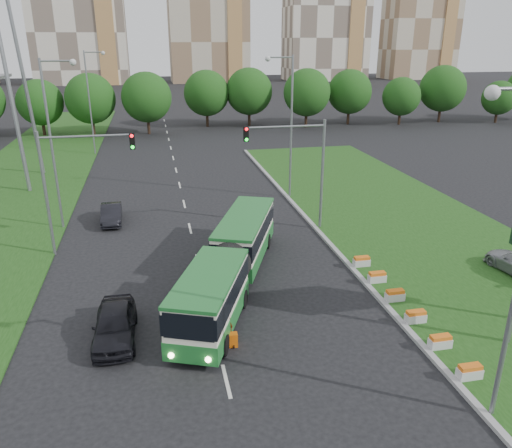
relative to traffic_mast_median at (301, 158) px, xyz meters
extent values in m
plane|color=black|center=(-4.78, -10.00, -5.35)|extent=(360.00, 360.00, 0.00)
cube|color=#1A4112|center=(8.22, -2.00, -5.27)|extent=(14.00, 60.00, 0.15)
cube|color=#959595|center=(1.27, -2.00, -5.26)|extent=(0.30, 60.00, 0.18)
cube|color=#1A4112|center=(-22.78, 15.00, -5.30)|extent=(12.00, 110.00, 0.10)
cylinder|color=gray|center=(1.62, 0.00, -1.35)|extent=(0.20, 0.20, 8.00)
cylinder|color=gray|center=(-1.13, 0.00, 2.25)|extent=(5.50, 0.14, 0.14)
cube|color=black|center=(-3.88, 0.00, 1.85)|extent=(0.32, 0.32, 1.00)
cylinder|color=gray|center=(-16.78, -1.00, -1.35)|extent=(0.20, 0.20, 8.00)
cylinder|color=gray|center=(-14.03, -1.00, 2.25)|extent=(5.50, 0.14, 0.14)
cube|color=black|center=(-11.28, -1.00, 1.85)|extent=(0.32, 0.32, 1.00)
cube|color=beige|center=(10.22, 140.00, 19.65)|extent=(25.00, 15.00, 50.00)
cube|color=beige|center=(50.22, 140.00, 18.15)|extent=(27.00, 15.00, 47.00)
cube|color=beige|center=(85.22, 140.00, 14.65)|extent=(24.00, 14.00, 40.00)
cube|color=white|center=(-6.51, -12.33, -3.70)|extent=(2.36, 6.50, 2.54)
cube|color=white|center=(-6.51, -3.99, -3.70)|extent=(2.36, 7.92, 2.54)
cylinder|color=black|center=(-6.51, -8.51, -3.75)|extent=(2.36, 1.18, 2.36)
cube|color=#1E6A2B|center=(-6.51, -12.33, -4.55)|extent=(2.43, 6.55, 0.90)
cube|color=#1E6A2B|center=(-6.51, -3.99, -4.55)|extent=(2.43, 7.96, 0.90)
cube|color=black|center=(-6.51, -12.33, -3.28)|extent=(2.43, 6.55, 0.99)
cube|color=black|center=(-6.51, -3.99, -3.28)|extent=(2.43, 7.96, 0.99)
imported|color=black|center=(-12.35, -11.91, -4.55)|extent=(1.95, 4.71, 1.60)
imported|color=black|center=(-13.49, 4.52, -4.66)|extent=(1.58, 4.23, 1.38)
imported|color=gray|center=(-7.28, -13.18, -4.47)|extent=(0.64, 0.76, 1.77)
cube|color=#E05B0B|center=(-7.10, -13.60, -5.02)|extent=(0.39, 0.33, 0.67)
cylinder|color=black|center=(-7.10, -13.77, -5.27)|extent=(0.04, 0.16, 0.16)
camera|label=1|loc=(-10.05, -32.78, 7.75)|focal=35.00mm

